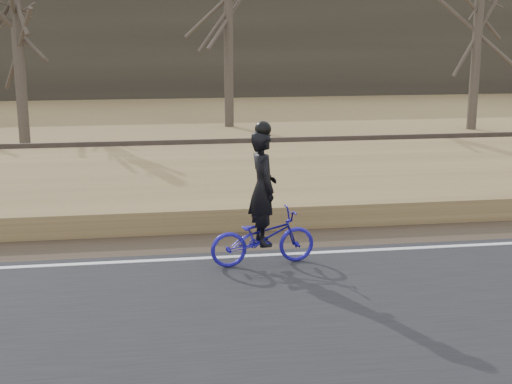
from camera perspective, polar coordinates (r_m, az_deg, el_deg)
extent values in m
plane|color=#99824D|center=(11.82, -11.55, -6.16)|extent=(120.00, 120.00, 0.00)
cube|color=black|center=(9.48, -12.25, -10.94)|extent=(120.00, 6.00, 0.06)
cube|color=silver|center=(11.99, -11.52, -5.55)|extent=(120.00, 0.12, 0.01)
cube|color=#473A2B|center=(12.95, -11.32, -4.33)|extent=(120.00, 1.60, 0.04)
cube|color=#99824D|center=(15.79, -10.91, -0.40)|extent=(120.00, 5.00, 0.44)
cube|color=slate|center=(19.50, -10.53, 2.20)|extent=(120.00, 3.00, 0.45)
cube|color=black|center=(19.45, -10.57, 3.05)|extent=(120.00, 2.40, 0.14)
cube|color=brown|center=(18.72, -10.65, 3.11)|extent=(120.00, 0.07, 0.15)
cube|color=brown|center=(20.14, -10.53, 3.81)|extent=(120.00, 0.07, 0.15)
cube|color=#383328|center=(41.17, -9.84, 11.76)|extent=(120.00, 4.00, 6.00)
imported|color=#20179E|center=(11.56, 0.55, -3.64)|extent=(1.79, 0.80, 0.91)
imported|color=black|center=(11.35, 0.56, 0.32)|extent=(0.52, 0.72, 1.85)
sphere|color=black|center=(11.18, 0.57, 5.05)|extent=(0.26, 0.26, 0.26)
cylinder|color=#51473B|center=(24.46, -18.48, 10.64)|extent=(0.36, 0.36, 6.13)
cylinder|color=#51473B|center=(27.92, -2.23, 14.55)|extent=(0.36, 0.36, 9.09)
cylinder|color=#51473B|center=(28.38, 17.32, 12.22)|extent=(0.36, 0.36, 7.37)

